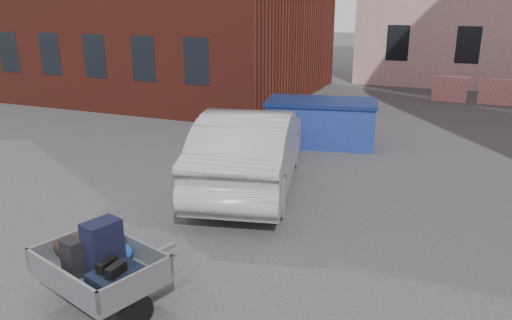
% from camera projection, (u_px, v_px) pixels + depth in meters
% --- Properties ---
extents(ground, '(120.00, 120.00, 0.00)m').
position_uv_depth(ground, '(236.00, 264.00, 7.59)').
color(ground, '#38383A').
rests_on(ground, ground).
extents(barriers, '(4.70, 0.18, 1.00)m').
position_uv_depth(barriers, '(497.00, 92.00, 19.16)').
color(barriers, red).
rests_on(barriers, ground).
extents(trailer, '(1.86, 1.97, 1.20)m').
position_uv_depth(trailer, '(99.00, 264.00, 6.37)').
color(trailer, black).
rests_on(trailer, ground).
extents(dumpster, '(3.22, 2.11, 1.25)m').
position_uv_depth(dumpster, '(321.00, 122.00, 13.79)').
color(dumpster, navy).
rests_on(dumpster, ground).
extents(silver_car, '(2.94, 5.43, 1.70)m').
position_uv_depth(silver_car, '(251.00, 148.00, 10.58)').
color(silver_car, '#9FA0A6').
rests_on(silver_car, ground).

